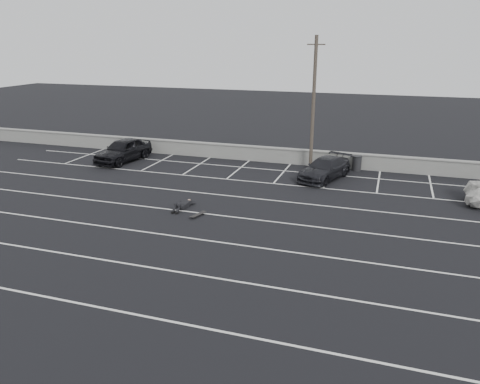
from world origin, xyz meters
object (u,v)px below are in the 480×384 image
(person, at_px, (185,202))
(trash_bin, at_px, (357,163))
(car_left, at_px, (123,150))
(skateboard, at_px, (198,215))
(utility_pole, at_px, (313,104))
(car_right, at_px, (325,169))

(person, bearing_deg, trash_bin, 53.64)
(car_left, distance_m, skateboard, 12.53)
(trash_bin, relative_size, person, 0.43)
(trash_bin, distance_m, skateboard, 12.92)
(person, distance_m, skateboard, 1.64)
(person, xyz_separation_m, skateboard, (1.19, -1.12, -0.15))
(utility_pole, height_order, skateboard, utility_pole)
(car_right, xyz_separation_m, skateboard, (-4.93, -8.43, -0.57))
(car_left, relative_size, person, 2.03)
(car_right, distance_m, trash_bin, 3.15)
(trash_bin, bearing_deg, car_right, -123.45)
(trash_bin, height_order, skateboard, trash_bin)
(car_right, xyz_separation_m, trash_bin, (1.73, 2.62, -0.15))
(car_left, bearing_deg, skateboard, -34.07)
(car_left, xyz_separation_m, trash_bin, (15.92, 2.64, -0.30))
(car_right, bearing_deg, car_left, -160.44)
(skateboard, bearing_deg, utility_pole, 88.62)
(trash_bin, bearing_deg, person, -128.33)
(car_left, distance_m, car_right, 14.19)
(car_right, height_order, utility_pole, utility_pole)
(trash_bin, xyz_separation_m, skateboard, (-6.67, -11.06, -0.42))
(trash_bin, bearing_deg, skateboard, -121.08)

